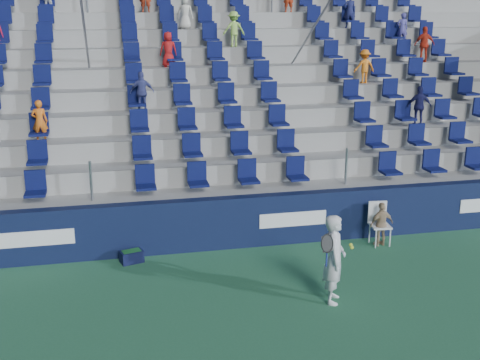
{
  "coord_description": "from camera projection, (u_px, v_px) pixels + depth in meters",
  "views": [
    {
      "loc": [
        -2.5,
        -9.57,
        5.32
      ],
      "look_at": [
        0.2,
        2.8,
        1.7
      ],
      "focal_mm": 45.0,
      "sensor_mm": 36.0,
      "label": 1
    }
  ],
  "objects": [
    {
      "name": "grandstand",
      "position": [
        195.0,
        118.0,
        18.12
      ],
      "size": [
        24.0,
        8.17,
        6.63
      ],
      "color": "gray",
      "rests_on": "ground"
    },
    {
      "name": "line_judge",
      "position": [
        381.0,
        224.0,
        13.88
      ],
      "size": [
        0.65,
        0.35,
        1.05
      ],
      "primitive_type": "imported",
      "rotation": [
        0.0,
        0.0,
        3.31
      ],
      "color": "tan",
      "rests_on": "ground"
    },
    {
      "name": "line_judge_chair",
      "position": [
        379.0,
        220.0,
        14.01
      ],
      "size": [
        0.48,
        0.49,
        1.0
      ],
      "color": "white",
      "rests_on": "ground"
    },
    {
      "name": "tennis_player",
      "position": [
        334.0,
        259.0,
        11.12
      ],
      "size": [
        0.71,
        0.73,
        1.71
      ],
      "color": "silver",
      "rests_on": "ground"
    },
    {
      "name": "sponsor_wall",
      "position": [
        228.0,
        223.0,
        13.76
      ],
      "size": [
        24.0,
        0.32,
        1.2
      ],
      "color": "#0F1739",
      "rests_on": "ground"
    },
    {
      "name": "ball_bin",
      "position": [
        132.0,
        256.0,
        13.05
      ],
      "size": [
        0.54,
        0.43,
        0.27
      ],
      "color": "#0E1233",
      "rests_on": "ground"
    },
    {
      "name": "ground",
      "position": [
        262.0,
        311.0,
        10.96
      ],
      "size": [
        70.0,
        70.0,
        0.0
      ],
      "primitive_type": "plane",
      "color": "#2E6B46",
      "rests_on": "ground"
    }
  ]
}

